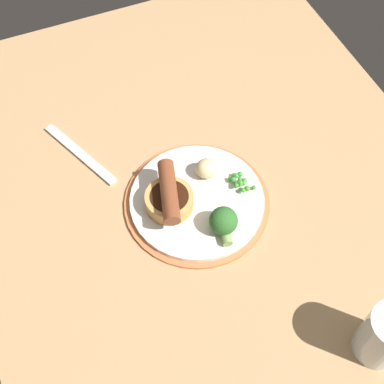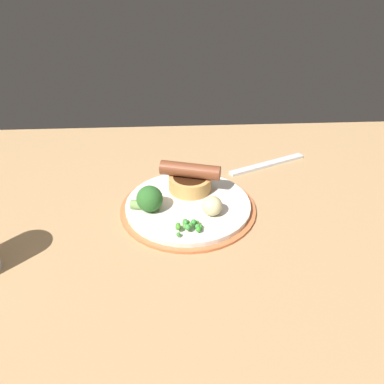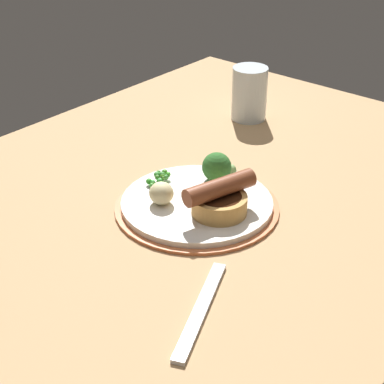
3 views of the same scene
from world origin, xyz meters
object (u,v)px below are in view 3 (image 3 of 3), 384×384
Objects in this scene: dinner_plate at (197,205)px; pea_pile at (159,178)px; potato_chunk_1 at (159,192)px; drinking_glass at (249,93)px; fork at (201,309)px; broccoli_floret_near at (217,167)px; sausage_pudding at (219,199)px.

pea_pile is at bearing -91.04° from dinner_plate.
potato_chunk_1 is 0.36× the size of drinking_glass.
dinner_plate is 1.36× the size of fork.
broccoli_floret_near is at bearing 137.42° from pea_pile.
broccoli_floret_near reaches higher than potato_chunk_1.
sausage_pudding is at bearing 82.40° from dinner_plate.
potato_chunk_1 is (4.12, 3.88, 0.71)cm from pea_pile.
broccoli_floret_near is 28.32cm from drinking_glass.
pea_pile reaches higher than dinner_plate.
broccoli_floret_near is at bearing 25.90° from drinking_glass.
broccoli_floret_near is at bearing -124.23° from sausage_pudding.
fork is (16.92, 10.61, -3.36)cm from sausage_pudding.
drinking_glass reaches higher than dinner_plate.
broccoli_floret_near is 29.81cm from fork.
dinner_plate is at bearing -81.84° from sausage_pudding.
pea_pile is 29.08cm from fork.
pea_pile is at bearing -151.19° from fork.
sausage_pudding is 3.10× the size of potato_chunk_1.
broccoli_floret_near is (-7.44, -6.25, -0.04)cm from sausage_pudding.
potato_chunk_1 is at bearing 43.25° from pea_pile.
potato_chunk_1 is (10.80, -2.27, -0.55)cm from broccoli_floret_near.
drinking_glass is at bearing -142.55° from broccoli_floret_near.
dinner_plate is 35.44cm from drinking_glass.
sausage_pudding is 1.12× the size of drinking_glass.
pea_pile is (-0.76, -12.39, -1.30)cm from sausage_pudding.
sausage_pudding is 20.25cm from fork.
pea_pile is 0.45× the size of drinking_glass.
dinner_plate is at bearing 23.40° from drinking_glass.
fork is at bearing 46.22° from broccoli_floret_near.
dinner_plate is 2.40× the size of drinking_glass.
dinner_plate is 5.61cm from sausage_pudding.
broccoli_floret_near reaches higher than pea_pile.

